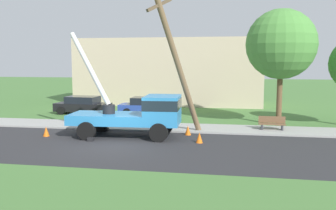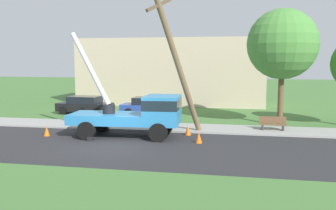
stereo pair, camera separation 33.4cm
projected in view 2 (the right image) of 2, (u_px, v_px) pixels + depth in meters
The scene contains 13 objects.
ground_plane at pixel (162, 113), 30.78m from camera, with size 120.00×120.00×0.00m, color #477538.
road_asphalt at pixel (113, 146), 19.08m from camera, with size 80.00×7.99×0.01m, color #2B2B2D.
sidewalk_strip at pixel (141, 126), 24.40m from camera, with size 80.00×2.94×0.10m, color #9E9E99.
utility_truck at pixel (140, 112), 21.17m from camera, with size 6.88×3.21×5.98m.
leaning_utility_pole at pixel (177, 61), 21.14m from camera, with size 2.73×3.55×8.34m.
traffic_cone_ahead at pixel (199, 138), 19.68m from camera, with size 0.36×0.36×0.56m, color orange.
traffic_cone_behind at pixel (47, 131), 21.53m from camera, with size 0.36×0.36×0.56m, color orange.
traffic_cone_curbside at pixel (188, 130), 21.77m from camera, with size 0.36×0.36×0.56m, color orange.
parked_sedan_black at pixel (85, 105), 30.51m from camera, with size 4.53×2.25×1.42m.
parked_sedan_blue at pixel (149, 106), 29.60m from camera, with size 4.42×2.05×1.42m.
park_bench at pixel (273, 124), 22.85m from camera, with size 1.60×0.45×0.90m.
roadside_tree_far at pixel (282, 44), 24.32m from camera, with size 4.57×4.57×7.64m.
lowrise_building_backdrop at pixel (172, 72), 37.49m from camera, with size 18.00×6.00×6.40m, color #C6B293.
Camera 2 is at (6.32, -17.83, 4.31)m, focal length 40.23 mm.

